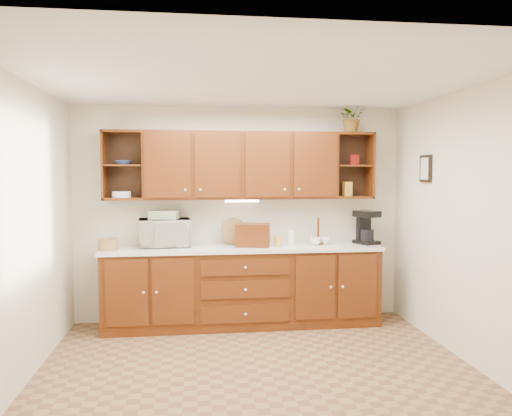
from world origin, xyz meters
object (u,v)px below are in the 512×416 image
object	(u,v)px
microwave	(165,233)
bread_box	(253,235)
coffee_maker	(366,228)
potted_plant	(352,118)

from	to	relation	value
microwave	bread_box	size ratio (longest dim) A/B	1.53
microwave	coffee_maker	xyz separation A→B (m)	(2.43, -0.06, 0.03)
potted_plant	coffee_maker	bearing A→B (deg)	-7.92
potted_plant	microwave	bearing A→B (deg)	179.07
coffee_maker	microwave	bearing A→B (deg)	154.63
coffee_maker	potted_plant	xyz separation A→B (m)	(-0.18, 0.03, 1.33)
bread_box	microwave	bearing A→B (deg)	-175.01
coffee_maker	potted_plant	world-z (taller)	potted_plant
bread_box	coffee_maker	size ratio (longest dim) A/B	0.95
coffee_maker	potted_plant	bearing A→B (deg)	148.18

